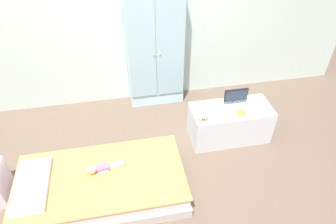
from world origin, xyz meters
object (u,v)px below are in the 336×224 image
(tv_monitor, at_px, (236,96))
(book_yellow, at_px, (241,113))
(bed, at_px, (102,185))
(doll, at_px, (98,169))
(rocking_horse_toy, at_px, (204,116))
(wardrobe, at_px, (155,49))
(tv_stand, at_px, (230,123))

(tv_monitor, distance_m, book_yellow, 0.22)
(bed, bearing_deg, book_yellow, 16.42)
(doll, bearing_deg, rocking_horse_toy, 17.36)
(wardrobe, height_order, book_yellow, wardrobe)
(bed, distance_m, rocking_horse_toy, 1.35)
(rocking_horse_toy, bearing_deg, book_yellow, 4.49)
(bed, xyz_separation_m, rocking_horse_toy, (1.21, 0.46, 0.38))
(tv_stand, bearing_deg, wardrobe, 129.48)
(tv_stand, xyz_separation_m, book_yellow, (0.07, -0.10, 0.23))
(rocking_horse_toy, bearing_deg, bed, -159.31)
(doll, height_order, tv_monitor, tv_monitor)
(bed, bearing_deg, tv_stand, 20.36)
(wardrobe, relative_size, book_yellow, 14.85)
(doll, height_order, rocking_horse_toy, rocking_horse_toy)
(bed, relative_size, wardrobe, 1.03)
(tv_stand, bearing_deg, rocking_horse_toy, -160.66)
(tv_monitor, distance_m, rocking_horse_toy, 0.50)
(wardrobe, distance_m, rocking_horse_toy, 1.19)
(tv_stand, relative_size, rocking_horse_toy, 7.36)
(wardrobe, relative_size, tv_monitor, 5.76)
(doll, bearing_deg, tv_monitor, 19.61)
(tv_stand, bearing_deg, book_yellow, -54.02)
(tv_stand, relative_size, book_yellow, 8.70)
(tv_stand, height_order, tv_monitor, tv_monitor)
(tv_monitor, xyz_separation_m, rocking_horse_toy, (-0.45, -0.21, -0.06))
(wardrobe, height_order, tv_stand, wardrobe)
(bed, bearing_deg, doll, 98.10)
(tv_monitor, bearing_deg, tv_stand, -127.52)
(tv_stand, bearing_deg, doll, -162.16)
(book_yellow, bearing_deg, tv_stand, 125.98)
(wardrobe, height_order, tv_monitor, wardrobe)
(rocking_horse_toy, distance_m, book_yellow, 0.47)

